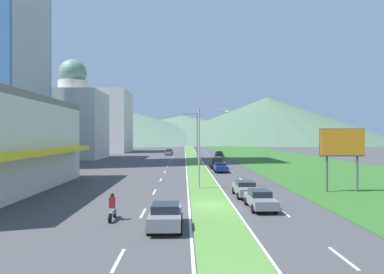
{
  "coord_description": "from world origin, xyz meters",
  "views": [
    {
      "loc": [
        -2.15,
        -25.88,
        5.59
      ],
      "look_at": [
        -0.75,
        31.63,
        5.34
      ],
      "focal_mm": 30.66,
      "sensor_mm": 36.0,
      "label": 1
    }
  ],
  "objects_px": {
    "car_3": "(219,154)",
    "motorcycle_rider": "(112,209)",
    "billboard_roadside": "(342,145)",
    "pickup_truck_0": "(216,162)",
    "car_5": "(169,151)",
    "car_6": "(166,216)",
    "street_lamp_mid": "(196,135)",
    "car_4": "(260,199)",
    "car_0": "(245,188)",
    "car_1": "(168,152)",
    "street_lamp_near": "(203,142)",
    "car_2": "(220,167)"
  },
  "relations": [
    {
      "from": "street_lamp_near",
      "to": "car_1",
      "type": "bearing_deg",
      "value": 96.21
    },
    {
      "from": "billboard_roadside",
      "to": "car_3",
      "type": "distance_m",
      "value": 54.09
    },
    {
      "from": "pickup_truck_0",
      "to": "car_5",
      "type": "bearing_deg",
      "value": -168.19
    },
    {
      "from": "street_lamp_near",
      "to": "car_5",
      "type": "height_order",
      "value": "street_lamp_near"
    },
    {
      "from": "car_1",
      "to": "pickup_truck_0",
      "type": "height_order",
      "value": "pickup_truck_0"
    },
    {
      "from": "pickup_truck_0",
      "to": "motorcycle_rider",
      "type": "height_order",
      "value": "pickup_truck_0"
    },
    {
      "from": "billboard_roadside",
      "to": "car_4",
      "type": "xyz_separation_m",
      "value": [
        -9.73,
        -6.9,
        -3.89
      ]
    },
    {
      "from": "car_3",
      "to": "motorcycle_rider",
      "type": "distance_m",
      "value": 65.07
    },
    {
      "from": "motorcycle_rider",
      "to": "car_0",
      "type": "bearing_deg",
      "value": -51.78
    },
    {
      "from": "car_3",
      "to": "car_4",
      "type": "height_order",
      "value": "car_3"
    },
    {
      "from": "car_2",
      "to": "motorcycle_rider",
      "type": "height_order",
      "value": "motorcycle_rider"
    },
    {
      "from": "billboard_roadside",
      "to": "motorcycle_rider",
      "type": "xyz_separation_m",
      "value": [
        -20.27,
        -10.0,
        -3.88
      ]
    },
    {
      "from": "street_lamp_mid",
      "to": "car_2",
      "type": "bearing_deg",
      "value": -76.94
    },
    {
      "from": "car_2",
      "to": "car_5",
      "type": "relative_size",
      "value": 0.95
    },
    {
      "from": "car_3",
      "to": "car_5",
      "type": "bearing_deg",
      "value": -144.69
    },
    {
      "from": "car_0",
      "to": "street_lamp_near",
      "type": "bearing_deg",
      "value": -140.35
    },
    {
      "from": "car_5",
      "to": "car_6",
      "type": "bearing_deg",
      "value": -177.57
    },
    {
      "from": "car_1",
      "to": "car_6",
      "type": "relative_size",
      "value": 1.14
    },
    {
      "from": "street_lamp_near",
      "to": "billboard_roadside",
      "type": "relative_size",
      "value": 1.35
    },
    {
      "from": "car_6",
      "to": "car_1",
      "type": "bearing_deg",
      "value": 2.6
    },
    {
      "from": "billboard_roadside",
      "to": "street_lamp_mid",
      "type": "bearing_deg",
      "value": 112.25
    },
    {
      "from": "car_6",
      "to": "pickup_truck_0",
      "type": "height_order",
      "value": "pickup_truck_0"
    },
    {
      "from": "car_2",
      "to": "billboard_roadside",
      "type": "bearing_deg",
      "value": 28.66
    },
    {
      "from": "billboard_roadside",
      "to": "pickup_truck_0",
      "type": "relative_size",
      "value": 1.17
    },
    {
      "from": "street_lamp_mid",
      "to": "car_6",
      "type": "bearing_deg",
      "value": -94.37
    },
    {
      "from": "car_4",
      "to": "car_6",
      "type": "distance_m",
      "value": 8.61
    },
    {
      "from": "motorcycle_rider",
      "to": "pickup_truck_0",
      "type": "bearing_deg",
      "value": -16.72
    },
    {
      "from": "street_lamp_near",
      "to": "car_3",
      "type": "xyz_separation_m",
      "value": [
        7.17,
        51.01,
        -4.18
      ]
    },
    {
      "from": "street_lamp_near",
      "to": "car_1",
      "type": "distance_m",
      "value": 59.8
    },
    {
      "from": "street_lamp_near",
      "to": "car_2",
      "type": "xyz_separation_m",
      "value": [
        3.58,
        15.67,
        -4.21
      ]
    },
    {
      "from": "car_0",
      "to": "car_6",
      "type": "bearing_deg",
      "value": -33.41
    },
    {
      "from": "street_lamp_near",
      "to": "billboard_roadside",
      "type": "height_order",
      "value": "street_lamp_near"
    },
    {
      "from": "street_lamp_near",
      "to": "car_6",
      "type": "relative_size",
      "value": 2.06
    },
    {
      "from": "car_3",
      "to": "motorcycle_rider",
      "type": "relative_size",
      "value": 2.21
    },
    {
      "from": "car_3",
      "to": "car_4",
      "type": "bearing_deg",
      "value": -3.17
    },
    {
      "from": "car_0",
      "to": "car_6",
      "type": "distance_m",
      "value": 12.23
    },
    {
      "from": "car_5",
      "to": "motorcycle_rider",
      "type": "xyz_separation_m",
      "value": [
        -0.01,
        -83.17,
        0.02
      ]
    },
    {
      "from": "car_6",
      "to": "car_5",
      "type": "bearing_deg",
      "value": 2.43
    },
    {
      "from": "car_0",
      "to": "car_3",
      "type": "xyz_separation_m",
      "value": [
        3.52,
        55.41,
        0.05
      ]
    },
    {
      "from": "car_0",
      "to": "car_3",
      "type": "bearing_deg",
      "value": 176.36
    },
    {
      "from": "street_lamp_near",
      "to": "car_4",
      "type": "xyz_separation_m",
      "value": [
        3.81,
        -9.46,
        -4.23
      ]
    },
    {
      "from": "billboard_roadside",
      "to": "car_0",
      "type": "bearing_deg",
      "value": -169.5
    },
    {
      "from": "street_lamp_near",
      "to": "car_4",
      "type": "height_order",
      "value": "street_lamp_near"
    },
    {
      "from": "street_lamp_near",
      "to": "car_4",
      "type": "distance_m",
      "value": 11.04
    },
    {
      "from": "street_lamp_mid",
      "to": "car_4",
      "type": "bearing_deg",
      "value": -84.89
    },
    {
      "from": "car_0",
      "to": "car_1",
      "type": "distance_m",
      "value": 64.5
    },
    {
      "from": "car_0",
      "to": "pickup_truck_0",
      "type": "height_order",
      "value": "pickup_truck_0"
    },
    {
      "from": "billboard_roadside",
      "to": "car_5",
      "type": "height_order",
      "value": "billboard_roadside"
    },
    {
      "from": "street_lamp_mid",
      "to": "car_3",
      "type": "bearing_deg",
      "value": 72.05
    },
    {
      "from": "car_3",
      "to": "motorcycle_rider",
      "type": "xyz_separation_m",
      "value": [
        -13.89,
        -63.57,
        -0.04
      ]
    }
  ]
}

